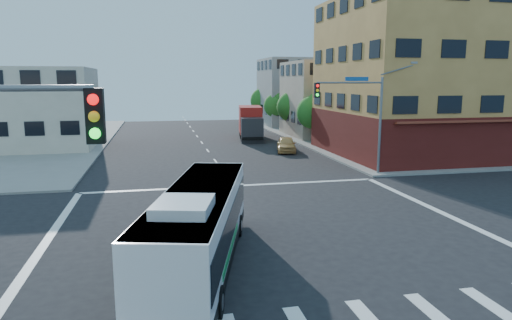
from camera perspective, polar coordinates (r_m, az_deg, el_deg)
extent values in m
plane|color=black|center=(20.68, 1.62, -9.10)|extent=(120.00, 120.00, 0.00)
cube|color=gray|center=(67.34, 24.03, 3.35)|extent=(50.00, 50.00, 0.15)
cube|color=#D69A4C|center=(44.89, 21.47, 9.55)|extent=(18.00, 15.00, 14.00)
cube|color=#571713|center=(45.14, 21.08, 3.21)|extent=(18.09, 15.08, 4.00)
cube|color=maroon|center=(39.29, 26.88, 4.25)|extent=(16.00, 1.60, 0.51)
cube|color=#B9A58D|center=(57.30, 10.13, 7.50)|extent=(12.00, 10.00, 9.00)
cube|color=gray|center=(70.44, 5.79, 8.42)|extent=(12.00, 10.00, 10.00)
cube|color=beige|center=(50.58, -26.42, 5.76)|extent=(12.00, 10.00, 8.00)
cylinder|color=slate|center=(33.73, 15.24, 4.04)|extent=(0.18, 0.18, 7.00)
cylinder|color=slate|center=(32.27, 11.70, 9.45)|extent=(5.01, 0.62, 0.12)
cube|color=black|center=(31.12, 7.59, 8.64)|extent=(0.32, 0.30, 1.00)
sphere|color=#FF0C0C|center=(30.95, 7.71, 9.18)|extent=(0.20, 0.20, 0.20)
sphere|color=yellow|center=(30.96, 7.70, 8.63)|extent=(0.20, 0.20, 0.20)
sphere|color=#19FF33|center=(30.97, 7.69, 8.07)|extent=(0.20, 0.20, 0.20)
cube|color=#165197|center=(32.52, 12.50, 9.86)|extent=(1.80, 0.22, 0.28)
cube|color=gray|center=(35.04, 19.10, 11.43)|extent=(0.50, 0.22, 0.14)
cube|color=black|center=(8.78, -19.46, 5.23)|extent=(0.32, 0.30, 1.00)
sphere|color=#FF0C0C|center=(8.59, -19.71, 7.13)|extent=(0.20, 0.20, 0.20)
sphere|color=yellow|center=(8.61, -19.59, 5.14)|extent=(0.20, 0.20, 0.20)
sphere|color=#19FF33|center=(8.64, -19.48, 3.16)|extent=(0.20, 0.20, 0.20)
cylinder|color=#372014|center=(50.13, 7.09, 3.20)|extent=(0.28, 0.28, 1.92)
sphere|color=#1D601B|center=(49.91, 7.15, 5.94)|extent=(3.60, 3.60, 3.60)
sphere|color=#1D601B|center=(49.71, 7.73, 6.95)|extent=(2.52, 2.52, 2.52)
cylinder|color=#372014|center=(57.70, 4.47, 4.15)|extent=(0.28, 0.28, 1.99)
sphere|color=#1D601B|center=(57.50, 4.51, 6.64)|extent=(3.80, 3.80, 3.80)
sphere|color=#1D601B|center=(57.28, 4.99, 7.58)|extent=(2.66, 2.66, 2.66)
cylinder|color=#372014|center=(65.37, 2.46, 4.79)|extent=(0.28, 0.28, 1.89)
sphere|color=#1D601B|center=(65.21, 2.47, 6.81)|extent=(3.40, 3.40, 3.40)
sphere|color=#1D601B|center=(64.98, 2.89, 7.55)|extent=(2.38, 2.38, 2.38)
cylinder|color=#372014|center=(73.10, 0.87, 5.39)|extent=(0.28, 0.28, 2.03)
sphere|color=#1D601B|center=(72.95, 0.87, 7.44)|extent=(4.00, 4.00, 4.00)
sphere|color=#1D601B|center=(72.71, 1.24, 8.22)|extent=(2.80, 2.80, 2.80)
cube|color=black|center=(17.02, -6.94, -11.66)|extent=(5.07, 11.17, 0.41)
cube|color=white|center=(16.64, -7.02, -8.08)|extent=(5.05, 11.15, 2.59)
cube|color=black|center=(16.60, -7.03, -7.56)|extent=(5.01, 10.84, 1.14)
cube|color=black|center=(21.78, -4.65, -3.55)|extent=(2.08, 0.60, 1.23)
cube|color=#E5590C|center=(21.61, -4.67, -1.18)|extent=(1.69, 0.49, 0.25)
cube|color=white|center=(16.30, -7.11, -3.93)|extent=(4.95, 10.93, 0.11)
cube|color=white|center=(13.66, -9.07, -5.75)|extent=(2.08, 2.35, 0.33)
cube|color=#087D32|center=(16.67, -11.28, -10.57)|extent=(1.30, 4.84, 0.25)
cube|color=#087D32|center=(16.28, -3.10, -10.89)|extent=(1.30, 4.84, 0.25)
cylinder|color=black|center=(20.45, -8.34, -8.03)|extent=(0.51, 0.98, 0.95)
cylinder|color=#99999E|center=(20.48, -8.69, -8.02)|extent=(0.16, 0.47, 0.47)
cylinder|color=black|center=(20.16, -2.20, -8.20)|extent=(0.51, 0.98, 0.95)
cylinder|color=#99999E|center=(20.15, -1.83, -8.21)|extent=(0.16, 0.47, 0.47)
cylinder|color=black|center=(14.15, -13.92, -16.65)|extent=(0.51, 0.98, 0.95)
cylinder|color=#99999E|center=(14.19, -14.44, -16.60)|extent=(0.16, 0.47, 0.47)
cylinder|color=black|center=(13.73, -4.77, -17.26)|extent=(0.51, 0.98, 0.95)
cylinder|color=#99999E|center=(13.71, -4.22, -17.29)|extent=(0.16, 0.47, 0.47)
cube|color=#26272B|center=(50.38, -0.50, 3.76)|extent=(2.71, 2.62, 2.71)
cube|color=black|center=(49.35, -0.43, 4.12)|extent=(2.18, 0.40, 1.04)
cube|color=#AC1B16|center=(54.24, -0.74, 5.08)|extent=(3.34, 6.15, 3.13)
cube|color=black|center=(53.16, -0.66, 3.23)|extent=(3.50, 8.60, 0.31)
cylinder|color=black|center=(50.63, -1.75, 2.83)|extent=(0.44, 1.08, 1.04)
cylinder|color=black|center=(50.76, 0.73, 2.85)|extent=(0.44, 1.08, 1.04)
cylinder|color=black|center=(53.64, -1.87, 3.23)|extent=(0.44, 1.08, 1.04)
cylinder|color=black|center=(53.75, 0.47, 3.25)|extent=(0.44, 1.08, 1.04)
cylinder|color=black|center=(56.23, -1.96, 3.53)|extent=(0.44, 1.08, 1.04)
cylinder|color=black|center=(56.34, 0.28, 3.55)|extent=(0.44, 1.08, 1.04)
imported|color=#DEAB60|center=(43.70, 3.81, 1.96)|extent=(2.67, 4.55, 1.46)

